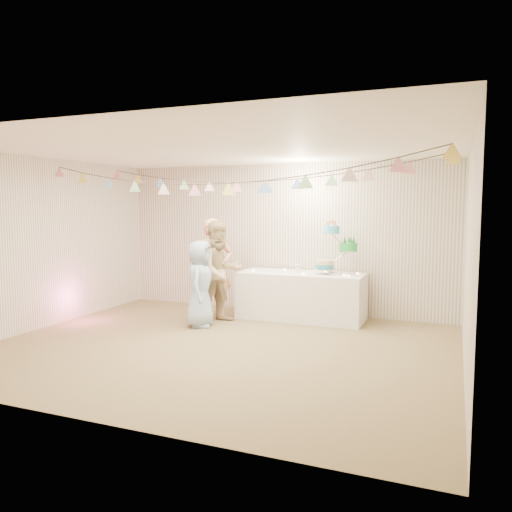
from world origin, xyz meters
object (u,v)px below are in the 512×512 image
at_px(table, 301,296).
at_px(person_adult_b, 220,272).
at_px(cake_stand, 335,251).
at_px(person_child, 200,284).
at_px(person_adult_a, 215,269).

height_order(table, person_adult_b, person_adult_b).
distance_m(cake_stand, person_adult_b, 1.88).
bearing_deg(table, person_child, -139.98).
distance_m(person_adult_a, person_adult_b, 0.21).
xyz_separation_m(cake_stand, person_adult_b, (-1.69, -0.77, -0.34)).
relative_size(cake_stand, person_child, 0.60).
bearing_deg(person_adult_a, table, -23.21).
xyz_separation_m(table, cake_stand, (0.55, 0.05, 0.77)).
bearing_deg(cake_stand, table, -174.81).
distance_m(table, cake_stand, 0.95).
bearing_deg(person_adult_b, person_adult_a, 83.56).
bearing_deg(person_adult_b, table, -26.65).
relative_size(table, person_child, 1.53).
bearing_deg(person_child, table, -64.61).
distance_m(cake_stand, person_adult_a, 1.99).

